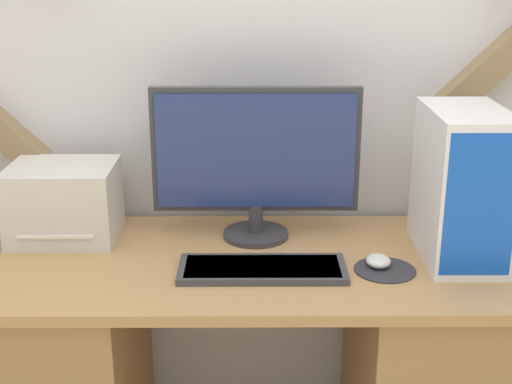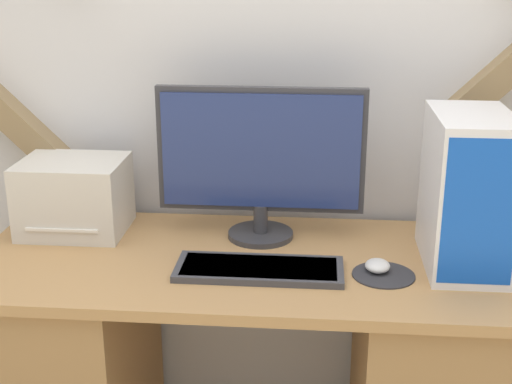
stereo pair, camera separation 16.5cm
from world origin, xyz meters
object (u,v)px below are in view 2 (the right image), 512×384
Objects in this scene: computer_tower at (467,191)px; monitor at (261,157)px; keyboard at (259,269)px; mouse at (378,266)px; printer at (74,196)px.

monitor is at bearing 165.24° from computer_tower.
mouse is (0.31, 0.03, 0.01)m from keyboard.
monitor is 0.34m from keyboard.
mouse is at bearing -34.11° from monitor.
mouse is 0.30m from computer_tower.
mouse is 0.24× the size of printer.
monitor is 8.03× the size of mouse.
computer_tower is at bearing -7.50° from printer.
printer is at bearing 165.95° from mouse.
computer_tower reaches higher than keyboard.
monitor is 1.35× the size of keyboard.
monitor is 0.57m from computer_tower.
mouse is at bearing 5.07° from keyboard.
mouse is 0.91m from printer.
monitor is 1.96× the size of printer.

